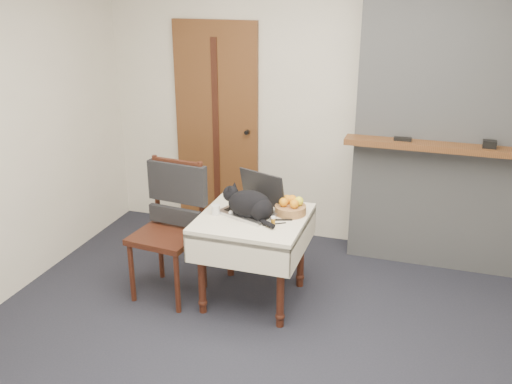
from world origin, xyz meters
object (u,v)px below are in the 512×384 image
at_px(side_table, 253,230).
at_px(cat, 251,205).
at_px(cream_jar, 216,210).
at_px(chair, 173,210).
at_px(laptop, 254,203).
at_px(door, 217,128).
at_px(fruit_basket, 291,207).
at_px(pill_bottle, 273,221).

xyz_separation_m(side_table, cat, (-0.01, -0.03, 0.22)).
relative_size(cream_jar, chair, 0.07).
bearing_deg(laptop, side_table, -57.09).
relative_size(door, cat, 4.27).
bearing_deg(cream_jar, fruit_basket, 19.33).
distance_m(laptop, cream_jar, 0.30).
xyz_separation_m(door, chair, (0.13, -1.28, -0.32)).
relative_size(cream_jar, pill_bottle, 1.07).
height_order(cat, chair, chair).
height_order(laptop, cat, laptop).
height_order(laptop, pill_bottle, laptop).
bearing_deg(pill_bottle, cat, 156.85).
bearing_deg(side_table, laptop, 102.20).
height_order(cat, pill_bottle, cat).
xyz_separation_m(side_table, chair, (-0.64, -0.03, 0.09)).
bearing_deg(chair, pill_bottle, -0.09).
bearing_deg(fruit_basket, door, 132.63).
height_order(pill_bottle, chair, chair).
bearing_deg(door, pill_bottle, -54.77).
xyz_separation_m(door, fruit_basket, (1.03, -1.12, -0.25)).
distance_m(door, chair, 1.32).
bearing_deg(cream_jar, cat, 4.14).
bearing_deg(cat, side_table, 89.95).
bearing_deg(laptop, cream_jar, -131.31).
distance_m(door, laptop, 1.41).
xyz_separation_m(door, pill_bottle, (0.96, -1.36, -0.26)).
relative_size(door, pill_bottle, 28.98).
relative_size(pill_bottle, chair, 0.06).
distance_m(cream_jar, fruit_basket, 0.56).
relative_size(laptop, pill_bottle, 7.09).
distance_m(cat, cream_jar, 0.28).
bearing_deg(side_table, fruit_basket, 27.90).
bearing_deg(door, fruit_basket, -47.37).
xyz_separation_m(laptop, chair, (-0.62, -0.11, -0.09)).
relative_size(side_table, chair, 0.73).
xyz_separation_m(door, cat, (0.77, -1.28, -0.20)).
xyz_separation_m(cream_jar, chair, (-0.37, 0.02, -0.06)).
bearing_deg(door, side_table, -58.12).
distance_m(cat, chair, 0.65).
xyz_separation_m(pill_bottle, chair, (-0.83, 0.09, -0.06)).
distance_m(cream_jar, pill_bottle, 0.47).
xyz_separation_m(side_table, pill_bottle, (0.19, -0.12, 0.15)).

